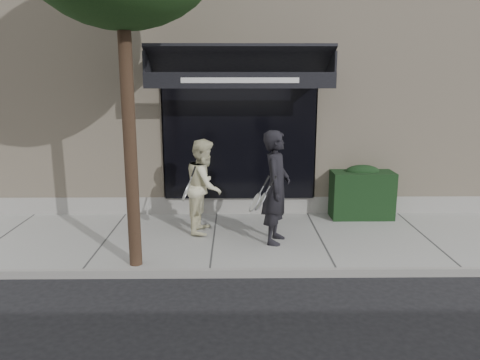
{
  "coord_description": "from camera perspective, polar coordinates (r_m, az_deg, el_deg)",
  "views": [
    {
      "loc": [
        -1.61,
        -8.39,
        3.09
      ],
      "look_at": [
        -1.5,
        0.6,
        1.08
      ],
      "focal_mm": 35.0,
      "sensor_mm": 36.0,
      "label": 1
    }
  ],
  "objects": [
    {
      "name": "building_facade",
      "position": [
        13.45,
        6.25,
        11.01
      ],
      "size": [
        14.3,
        8.04,
        5.64
      ],
      "color": "beige",
      "rests_on": "ground"
    },
    {
      "name": "hedge",
      "position": [
        10.3,
        14.57,
        -1.48
      ],
      "size": [
        1.3,
        0.7,
        1.14
      ],
      "color": "black",
      "rests_on": "sidewalk"
    },
    {
      "name": "pedestrian_back",
      "position": [
        8.99,
        -4.36,
        -0.72
      ],
      "size": [
        0.8,
        1.01,
        1.81
      ],
      "color": "beige",
      "rests_on": "sidewalk"
    },
    {
      "name": "pedestrian_front",
      "position": [
        8.38,
        4.42,
        -0.91
      ],
      "size": [
        0.84,
        1.0,
        2.05
      ],
      "color": "black",
      "rests_on": "sidewalk"
    },
    {
      "name": "sidewalk",
      "position": [
        9.06,
        9.64,
        -7.14
      ],
      "size": [
        20.0,
        3.0,
        0.12
      ],
      "primitive_type": "cube",
      "color": "gray",
      "rests_on": "ground"
    },
    {
      "name": "curb",
      "position": [
        7.65,
        11.71,
        -10.96
      ],
      "size": [
        20.0,
        0.1,
        0.14
      ],
      "primitive_type": "cube",
      "color": "gray",
      "rests_on": "ground"
    },
    {
      "name": "ground",
      "position": [
        9.08,
        9.62,
        -7.49
      ],
      "size": [
        80.0,
        80.0,
        0.0
      ],
      "primitive_type": "plane",
      "color": "black",
      "rests_on": "ground"
    }
  ]
}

